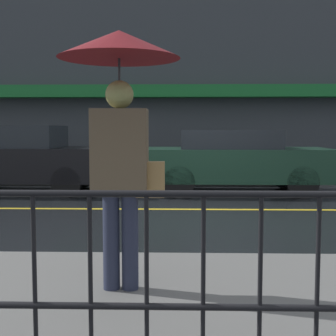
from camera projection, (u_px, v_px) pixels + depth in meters
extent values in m
plane|color=black|center=(195.00, 209.00, 8.71)|extent=(80.00, 80.00, 0.00)
cube|color=#60605E|center=(213.00, 311.00, 3.68)|extent=(28.00, 3.07, 0.11)
cube|color=#60605E|center=(190.00, 181.00, 13.11)|extent=(28.00, 1.83, 0.11)
cube|color=gold|center=(195.00, 209.00, 8.71)|extent=(25.20, 0.12, 0.01)
cube|color=#383D42|center=(190.00, 86.00, 13.95)|extent=(28.00, 0.30, 5.61)
cube|color=#196B2D|center=(190.00, 91.00, 13.55)|extent=(16.80, 0.55, 0.35)
cylinder|color=black|center=(233.00, 194.00, 2.31)|extent=(12.00, 0.04, 0.04)
cylinder|color=black|center=(231.00, 307.00, 2.36)|extent=(12.00, 0.04, 0.04)
cylinder|color=black|center=(35.00, 295.00, 2.38)|extent=(0.02, 0.02, 1.05)
cylinder|color=black|center=(91.00, 296.00, 2.38)|extent=(0.02, 0.02, 1.05)
cylinder|color=black|center=(147.00, 296.00, 2.37)|extent=(0.02, 0.02, 1.05)
cylinder|color=black|center=(203.00, 297.00, 2.36)|extent=(0.02, 0.02, 1.05)
cylinder|color=black|center=(260.00, 298.00, 2.35)|extent=(0.02, 0.02, 1.05)
cylinder|color=black|center=(317.00, 298.00, 2.35)|extent=(0.02, 0.02, 1.05)
cylinder|color=#23283D|center=(111.00, 240.00, 4.00)|extent=(0.14, 0.14, 0.86)
cylinder|color=#23283D|center=(130.00, 240.00, 4.00)|extent=(0.14, 0.14, 0.86)
cube|color=brown|center=(120.00, 150.00, 3.94)|extent=(0.47, 0.28, 0.68)
sphere|color=#929554|center=(119.00, 95.00, 3.90)|extent=(0.24, 0.24, 0.24)
cylinder|color=#262628|center=(120.00, 104.00, 3.90)|extent=(0.02, 0.02, 0.76)
cone|color=maroon|center=(119.00, 44.00, 3.86)|extent=(1.02, 1.02, 0.23)
cube|color=#9E7A47|center=(150.00, 179.00, 3.95)|extent=(0.24, 0.12, 0.30)
cube|color=black|center=(24.00, 164.00, 11.13)|extent=(3.97, 1.89, 0.78)
cube|color=#1E2328|center=(16.00, 137.00, 11.08)|extent=(2.07, 1.74, 0.52)
cylinder|color=black|center=(82.00, 175.00, 11.96)|extent=(0.67, 0.22, 0.67)
cylinder|color=black|center=(66.00, 182.00, 10.29)|extent=(0.67, 0.22, 0.67)
cube|color=#193828|center=(236.00, 164.00, 10.99)|extent=(4.32, 1.92, 0.75)
cube|color=#1E2328|center=(229.00, 139.00, 10.95)|extent=(2.25, 1.76, 0.42)
cylinder|color=black|center=(285.00, 175.00, 11.82)|extent=(0.70, 0.22, 0.70)
cylinder|color=black|center=(302.00, 182.00, 10.14)|extent=(0.70, 0.22, 0.70)
cylinder|color=black|center=(179.00, 174.00, 11.90)|extent=(0.70, 0.22, 0.70)
cylinder|color=black|center=(179.00, 182.00, 10.21)|extent=(0.70, 0.22, 0.70)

